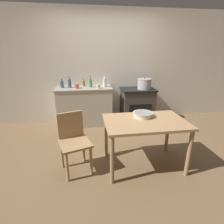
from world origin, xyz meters
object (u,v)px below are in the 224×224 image
chair (74,140)px  bottle_mid_left (62,84)px  mixing_bowl_large (143,114)px  cup_mid_right (98,87)px  stock_pot (144,84)px  cup_center_right (77,86)px  bottle_left (105,82)px  work_table (145,127)px  bottle_center_left (70,83)px  bottle_center (84,83)px  bottle_far_left (91,83)px  stove (137,105)px  flour_sack (149,121)px

chair → bottle_mid_left: size_ratio=4.29×
mixing_bowl_large → cup_mid_right: bearing=110.8°
stock_pot → mixing_bowl_large: bearing=-109.0°
cup_center_right → mixing_bowl_large: bearing=-56.3°
chair → bottle_left: size_ratio=3.20×
work_table → mixing_bowl_large: bearing=86.1°
bottle_center_left → work_table: bearing=-56.9°
stock_pot → bottle_center: (-1.38, 0.24, 0.01)m
bottle_center_left → bottle_center: bearing=22.8°
bottle_far_left → stock_pot: bearing=-4.6°
mixing_bowl_large → bottle_center: size_ratio=1.72×
stove → mixing_bowl_large: 1.66m
flour_sack → stock_pot: 0.85m
flour_sack → bottle_center_left: bottle_center_left is taller
stock_pot → bottle_far_left: bottle_far_left is taller
flour_sack → bottle_mid_left: size_ratio=1.63×
cup_center_right → bottle_mid_left: bearing=158.2°
work_table → bottle_far_left: (-0.69, 1.76, 0.35)m
bottle_far_left → flour_sack: bearing=-20.0°
chair → bottle_far_left: (0.32, 1.69, 0.51)m
chair → mixing_bowl_large: size_ratio=2.87×
flour_sack → cup_center_right: size_ratio=3.37×
mixing_bowl_large → bottle_far_left: 1.76m
flour_sack → mixing_bowl_large: bearing=-116.3°
bottle_mid_left → bottle_center_left: 0.17m
mixing_bowl_large → cup_center_right: cup_center_right is taller
stove → cup_center_right: (-1.40, -0.06, 0.51)m
stock_pot → bottle_mid_left: bearing=175.7°
cup_center_right → cup_mid_right: (0.46, -0.08, -0.01)m
bottle_center_left → bottle_center: (0.30, 0.13, -0.03)m
bottle_mid_left → cup_mid_right: 0.82m
stock_pot → bottle_center_left: bottle_center_left is taller
bottle_center → cup_mid_right: bearing=-44.3°
stove → chair: bearing=-130.4°
stock_pot → bottle_center: stock_pot is taller
bottle_far_left → cup_mid_right: bottle_far_left is taller
mixing_bowl_large → bottle_center: bearing=116.3°
chair → bottle_center: (0.16, 1.83, 0.48)m
stove → cup_center_right: cup_center_right is taller
bottle_far_left → cup_center_right: bearing=-163.3°
flour_sack → bottle_left: size_ratio=1.21×
work_table → bottle_center_left: (-1.16, 1.77, 0.34)m
bottle_center_left → cup_mid_right: bottle_center_left is taller
chair → cup_mid_right: 1.66m
bottle_left → bottle_mid_left: bottle_left is taller
mixing_bowl_large → cup_mid_right: (-0.55, 1.44, 0.15)m
stove → bottle_center: (-1.25, 0.17, 0.53)m
flour_sack → cup_center_right: 1.78m
cup_mid_right → stock_pot: bearing=3.7°
bottle_left → bottle_mid_left: size_ratio=1.34×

